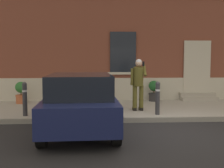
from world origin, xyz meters
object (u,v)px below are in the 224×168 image
(person_on_phone, at_px, (138,81))
(planter_terracotta, at_px, (21,92))
(planter_charcoal, at_px, (154,90))
(bollard_near_person, at_px, (158,97))
(planter_olive, at_px, (89,91))
(hatchback_car_navy, at_px, (81,101))
(bollard_far_left, at_px, (25,98))

(person_on_phone, distance_m, planter_terracotta, 4.78)
(planter_charcoal, bearing_deg, person_on_phone, -114.56)
(bollard_near_person, relative_size, planter_charcoal, 1.22)
(bollard_near_person, bearing_deg, planter_olive, 131.01)
(bollard_near_person, xyz_separation_m, planter_olive, (-2.22, 2.55, -0.11))
(hatchback_car_navy, height_order, person_on_phone, person_on_phone)
(bollard_far_left, xyz_separation_m, person_on_phone, (3.59, 0.68, 0.44))
(person_on_phone, xyz_separation_m, planter_olive, (-1.70, 1.87, -0.54))
(bollard_far_left, bearing_deg, planter_olive, 53.37)
(person_on_phone, bearing_deg, hatchback_car_navy, -141.22)
(person_on_phone, relative_size, planter_terracotta, 2.03)
(bollard_far_left, height_order, planter_olive, bollard_far_left)
(bollard_near_person, xyz_separation_m, planter_terracotta, (-4.90, 2.50, -0.11))
(bollard_near_person, distance_m, planter_terracotta, 5.50)
(bollard_far_left, xyz_separation_m, planter_charcoal, (4.58, 2.83, -0.11))
(hatchback_car_navy, bearing_deg, person_on_phone, 47.09)
(bollard_far_left, bearing_deg, planter_terracotta, 107.55)
(bollard_far_left, relative_size, planter_charcoal, 1.22)
(bollard_near_person, distance_m, person_on_phone, 0.96)
(planter_terracotta, relative_size, planter_olive, 1.00)
(bollard_far_left, bearing_deg, bollard_near_person, 0.00)
(person_on_phone, bearing_deg, planter_olive, 123.99)
(person_on_phone, distance_m, planter_charcoal, 2.43)
(person_on_phone, relative_size, planter_olive, 2.03)
(bollard_far_left, relative_size, planter_olive, 1.22)
(planter_terracotta, bearing_deg, planter_olive, 0.96)
(hatchback_car_navy, relative_size, planter_olive, 4.80)
(planter_terracotta, height_order, planter_charcoal, same)
(hatchback_car_navy, bearing_deg, bollard_far_left, 144.45)
(planter_olive, bearing_deg, person_on_phone, -47.71)
(hatchback_car_navy, xyz_separation_m, bollard_near_person, (2.33, 1.27, -0.08))
(bollard_near_person, relative_size, planter_olive, 1.22)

